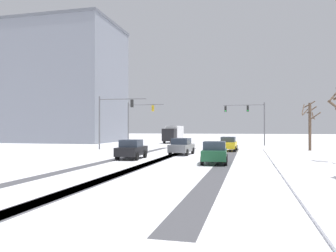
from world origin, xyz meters
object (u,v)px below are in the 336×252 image
(traffic_signal_near_left, at_px, (112,113))
(box_truck_delivery, at_px, (173,134))
(car_grey_second, at_px, (182,146))
(car_black_third, at_px, (132,149))
(traffic_signal_far_left, at_px, (138,116))
(car_yellow_cab_lead, at_px, (228,144))
(bare_tree_sidewalk_far, at_px, (310,124))
(traffic_signal_far_right, at_px, (250,115))
(office_building_far_left_block, at_px, (52,84))
(car_dark_green_fourth, at_px, (215,152))

(traffic_signal_near_left, bearing_deg, box_truck_delivery, 81.05)
(car_grey_second, xyz_separation_m, box_truck_delivery, (-6.62, 25.64, 0.82))
(car_black_third, bearing_deg, traffic_signal_far_left, 107.51)
(traffic_signal_far_left, distance_m, car_yellow_cab_lead, 17.06)
(car_yellow_cab_lead, distance_m, bare_tree_sidewalk_far, 9.93)
(traffic_signal_near_left, height_order, car_yellow_cab_lead, traffic_signal_near_left)
(traffic_signal_far_left, height_order, box_truck_delivery, traffic_signal_far_left)
(traffic_signal_far_right, height_order, car_black_third, traffic_signal_far_right)
(car_yellow_cab_lead, height_order, office_building_far_left_block, office_building_far_left_block)
(traffic_signal_near_left, bearing_deg, traffic_signal_far_left, 90.50)
(car_dark_green_fourth, bearing_deg, car_yellow_cab_lead, 89.22)
(traffic_signal_far_right, distance_m, car_yellow_cab_lead, 14.02)
(box_truck_delivery, bearing_deg, office_building_far_left_block, -178.85)
(car_yellow_cab_lead, height_order, box_truck_delivery, box_truck_delivery)
(traffic_signal_near_left, distance_m, car_grey_second, 11.90)
(traffic_signal_far_right, height_order, car_yellow_cab_lead, traffic_signal_far_right)
(traffic_signal_near_left, relative_size, traffic_signal_far_right, 1.00)
(car_dark_green_fourth, height_order, box_truck_delivery, box_truck_delivery)
(traffic_signal_near_left, relative_size, car_dark_green_fourth, 1.55)
(traffic_signal_far_left, xyz_separation_m, office_building_far_left_block, (-20.74, 9.54, 6.69))
(traffic_signal_near_left, bearing_deg, traffic_signal_far_right, 40.62)
(traffic_signal_far_right, xyz_separation_m, car_yellow_cab_lead, (-2.42, -13.27, -3.83))
(traffic_signal_far_left, bearing_deg, car_dark_green_fourth, -59.15)
(car_yellow_cab_lead, bearing_deg, traffic_signal_near_left, -177.15)
(traffic_signal_near_left, bearing_deg, office_building_far_left_block, 137.08)
(traffic_signal_far_right, xyz_separation_m, office_building_far_left_block, (-37.11, 5.41, 6.45))
(car_grey_second, relative_size, box_truck_delivery, 0.56)
(traffic_signal_far_left, bearing_deg, car_grey_second, -57.82)
(traffic_signal_near_left, height_order, office_building_far_left_block, office_building_far_left_block)
(traffic_signal_far_right, bearing_deg, traffic_signal_far_left, -165.83)
(traffic_signal_far_left, xyz_separation_m, traffic_signal_far_right, (16.36, 4.13, 0.24))
(car_black_third, relative_size, box_truck_delivery, 0.56)
(traffic_signal_far_right, relative_size, bare_tree_sidewalk_far, 1.12)
(traffic_signal_far_right, xyz_separation_m, car_grey_second, (-6.53, -19.76, -3.83))
(bare_tree_sidewalk_far, relative_size, office_building_far_left_block, 0.22)
(traffic_signal_near_left, xyz_separation_m, car_grey_second, (9.75, -5.80, -3.61))
(box_truck_delivery, bearing_deg, traffic_signal_near_left, -98.95)
(traffic_signal_far_left, distance_m, traffic_signal_far_right, 16.88)
(box_truck_delivery, bearing_deg, bare_tree_sidewalk_far, -38.93)
(box_truck_delivery, relative_size, office_building_far_left_block, 0.29)
(traffic_signal_far_left, xyz_separation_m, car_dark_green_fourth, (13.76, -23.04, -3.59))
(car_grey_second, relative_size, office_building_far_left_block, 0.16)
(car_grey_second, relative_size, car_black_third, 1.01)
(car_dark_green_fourth, bearing_deg, traffic_signal_far_right, 84.52)
(traffic_signal_near_left, bearing_deg, car_black_third, -59.60)
(car_yellow_cab_lead, relative_size, bare_tree_sidewalk_far, 0.72)
(traffic_signal_far_left, bearing_deg, office_building_far_left_block, 155.31)
(car_yellow_cab_lead, bearing_deg, car_black_third, -121.87)
(traffic_signal_far_left, xyz_separation_m, bare_tree_sidewalk_far, (23.10, -6.04, -1.30))
(car_dark_green_fourth, bearing_deg, car_black_third, 163.71)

